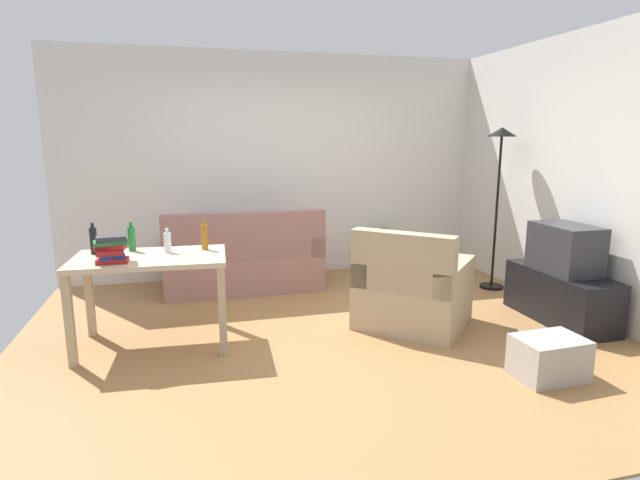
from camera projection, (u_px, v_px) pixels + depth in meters
name	position (u px, v px, depth m)	size (l,w,h in m)	color
ground_plane	(323.00, 336.00, 4.42)	(5.20, 4.40, 0.02)	#9E7042
wall_rear	(277.00, 166.00, 6.23)	(5.20, 0.10, 2.70)	silver
wall_right	(588.00, 175.00, 4.79)	(0.10, 4.40, 2.70)	silver
couch	(244.00, 262.00, 5.73)	(1.74, 0.84, 0.92)	#996B66
tv_stand	(560.00, 296.00, 4.73)	(0.44, 1.10, 0.48)	black
tv	(566.00, 248.00, 4.64)	(0.41, 0.60, 0.44)	#2D2D33
torchiere_lamp	(500.00, 164.00, 5.54)	(0.32, 0.32, 1.81)	black
desk	(151.00, 269.00, 4.10)	(1.24, 0.77, 0.76)	#C6B28E
potted_plant	(383.00, 246.00, 6.47)	(0.36, 0.36, 0.57)	brown
armchair	(412.00, 292.00, 4.58)	(1.23, 1.23, 0.92)	tan
storage_box	(549.00, 358.00, 3.62)	(0.48, 0.34, 0.30)	#A8A399
bottle_dark	(94.00, 240.00, 4.12)	(0.06, 0.06, 0.26)	black
bottle_green	(132.00, 238.00, 4.24)	(0.06, 0.06, 0.25)	#1E722D
bottle_clear	(168.00, 242.00, 4.19)	(0.06, 0.06, 0.20)	silver
bottle_amber	(205.00, 237.00, 4.29)	(0.06, 0.06, 0.26)	#9E6019
book_stack	(111.00, 249.00, 3.83)	(0.27, 0.20, 0.21)	maroon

